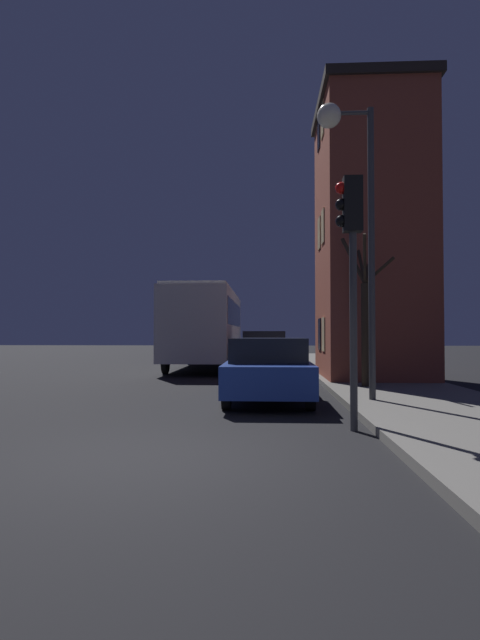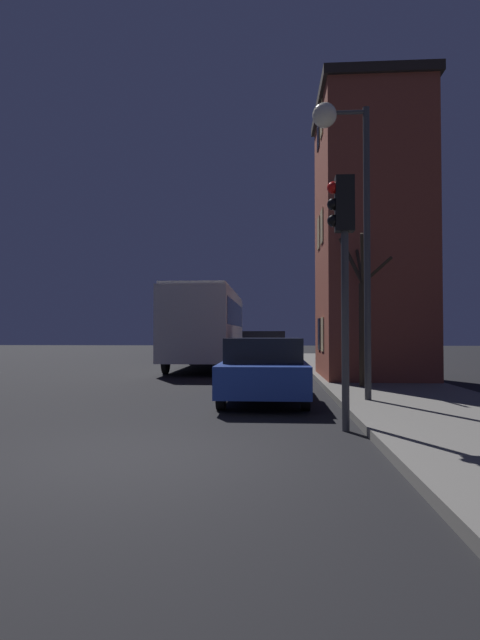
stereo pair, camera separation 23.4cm
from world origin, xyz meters
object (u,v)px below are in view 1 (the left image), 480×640
at_px(streetlamp, 348,175).
at_px(car_mid_lane, 264,352).
at_px(bare_tree, 365,312).
at_px(car_near_lane, 268,368).
at_px(bus, 206,322).
at_px(traffic_light, 351,248).

height_order(streetlamp, car_mid_lane, streetlamp).
distance_m(streetlamp, car_mid_lane, 9.54).
relative_size(bare_tree, car_near_lane, 0.90).
xyz_separation_m(bare_tree, bus, (-5.36, 8.51, -0.09)).
xyz_separation_m(bus, car_mid_lane, (2.61, -2.93, -1.21)).
relative_size(traffic_light, bus, 0.44).
height_order(bus, car_mid_lane, bus).
xyz_separation_m(car_near_lane, car_mid_lane, (-0.12, 7.61, 0.11)).
bearing_deg(traffic_light, streetlamp, 81.44).
relative_size(streetlamp, car_mid_lane, 1.69).
relative_size(streetlamp, bus, 0.69).
distance_m(traffic_light, bare_tree, 5.77).
height_order(traffic_light, bus, traffic_light).
height_order(traffic_light, car_near_lane, traffic_light).
bearing_deg(streetlamp, bus, 111.62).
relative_size(car_near_lane, car_mid_lane, 1.20).
bearing_deg(car_near_lane, traffic_light, -69.35).
bearing_deg(car_near_lane, bare_tree, 37.65).
bearing_deg(bus, car_near_lane, -75.48).
bearing_deg(streetlamp, bare_tree, 72.51).
relative_size(traffic_light, car_near_lane, 0.90).
distance_m(bus, car_mid_lane, 4.11).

